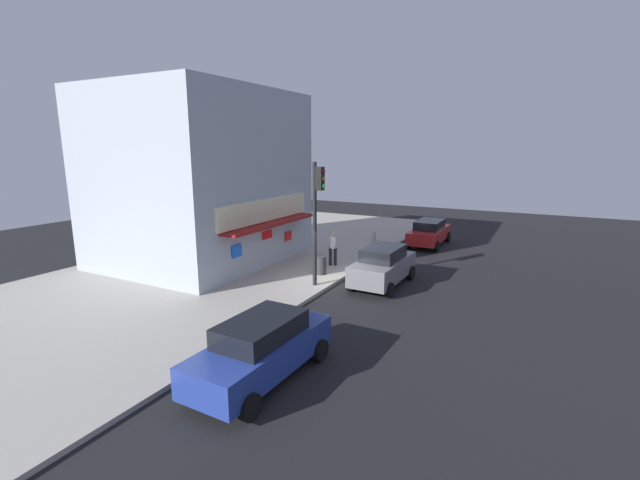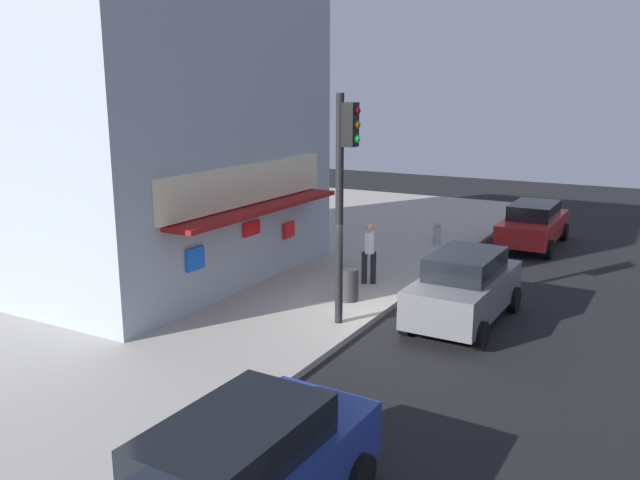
# 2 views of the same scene
# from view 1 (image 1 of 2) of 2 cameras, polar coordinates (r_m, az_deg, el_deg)

# --- Properties ---
(ground_plane) EXTENTS (54.53, 54.53, 0.00)m
(ground_plane) POSITION_cam_1_polar(r_m,az_deg,el_deg) (19.28, 2.11, -5.91)
(ground_plane) COLOR black
(sidewalk) EXTENTS (36.35, 12.67, 0.15)m
(sidewalk) POSITION_cam_1_polar(r_m,az_deg,el_deg) (22.62, -12.50, -3.27)
(sidewalk) COLOR #A39E93
(sidewalk) RESTS_ON ground_plane
(corner_building) EXTENTS (9.30, 8.72, 8.59)m
(corner_building) POSITION_cam_1_polar(r_m,az_deg,el_deg) (23.27, -15.38, 7.93)
(corner_building) COLOR #9EA8B2
(corner_building) RESTS_ON sidewalk
(traffic_light) EXTENTS (0.32, 0.58, 5.24)m
(traffic_light) POSITION_cam_1_polar(r_m,az_deg,el_deg) (17.97, -0.43, 4.24)
(traffic_light) COLOR black
(traffic_light) RESTS_ON sidewalk
(fire_hydrant) EXTENTS (0.52, 0.28, 0.82)m
(fire_hydrant) POSITION_cam_1_polar(r_m,az_deg,el_deg) (26.68, 7.12, 0.30)
(fire_hydrant) COLOR #B2B2B7
(fire_hydrant) RESTS_ON sidewalk
(trash_can) EXTENTS (0.49, 0.49, 0.85)m
(trash_can) POSITION_cam_1_polar(r_m,az_deg,el_deg) (20.22, 0.15, -3.35)
(trash_can) COLOR #2D2D2D
(trash_can) RESTS_ON sidewalk
(pedestrian) EXTENTS (0.59, 0.44, 1.73)m
(pedestrian) POSITION_cam_1_polar(r_m,az_deg,el_deg) (21.59, 1.71, -0.88)
(pedestrian) COLOR black
(pedestrian) RESTS_ON sidewalk
(parked_car_blue) EXTENTS (4.56, 2.02, 1.67)m
(parked_car_blue) POSITION_cam_1_polar(r_m,az_deg,el_deg) (11.68, -7.70, -13.94)
(parked_car_blue) COLOR navy
(parked_car_blue) RESTS_ON ground_plane
(parked_car_red) EXTENTS (4.45, 1.92, 1.56)m
(parked_car_red) POSITION_cam_1_polar(r_m,az_deg,el_deg) (27.60, 14.20, 0.99)
(parked_car_red) COLOR #AD1E1E
(parked_car_red) RESTS_ON ground_plane
(parked_car_grey) EXTENTS (4.12, 1.98, 1.74)m
(parked_car_grey) POSITION_cam_1_polar(r_m,az_deg,el_deg) (19.18, 8.30, -3.37)
(parked_car_grey) COLOR slate
(parked_car_grey) RESTS_ON ground_plane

